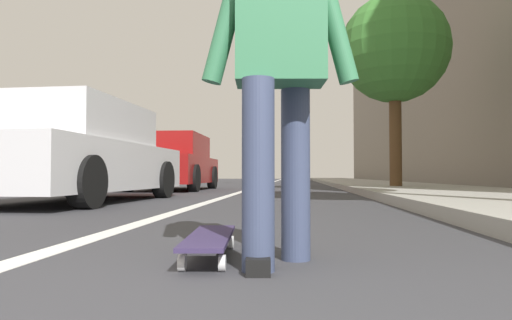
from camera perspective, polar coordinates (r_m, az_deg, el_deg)
ground_plane at (r=10.73m, az=3.70°, el=-4.05°), size 80.00×80.00×0.00m
lane_stripe_white at (r=20.76m, az=1.34°, el=-3.00°), size 52.00×0.16×0.01m
sidewalk_curb at (r=18.94m, az=13.69°, el=-2.86°), size 52.00×3.20×0.14m
building_facade at (r=24.00m, az=19.53°, el=10.13°), size 40.00×1.20×10.72m
skateboard at (r=2.28m, az=-5.77°, el=-9.78°), size 0.85×0.27×0.11m
skater_person at (r=2.14m, az=2.90°, el=12.51°), size 0.48×0.72×1.64m
parked_car_near at (r=7.40m, az=-21.30°, el=0.63°), size 4.46×2.08×1.48m
parked_car_mid at (r=12.62m, az=-10.16°, el=-0.42°), size 4.29×1.90×1.49m
traffic_light at (r=20.72m, az=0.19°, el=4.77°), size 0.33×0.28×4.05m
street_tree_mid at (r=12.24m, az=16.88°, el=13.01°), size 2.69×2.69×4.91m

